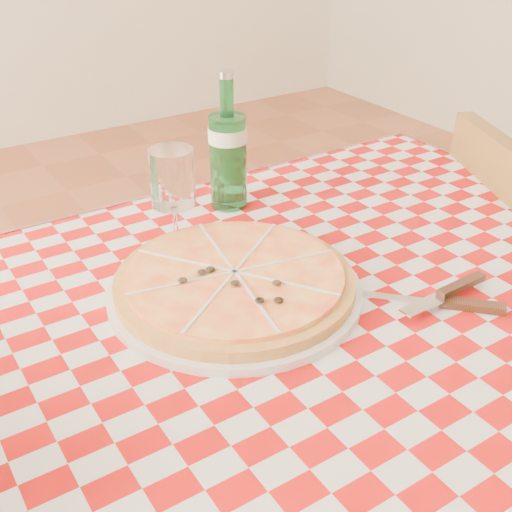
{
  "coord_description": "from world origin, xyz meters",
  "views": [
    {
      "loc": [
        -0.45,
        -0.61,
        1.28
      ],
      "look_at": [
        -0.02,
        0.06,
        0.82
      ],
      "focal_mm": 45.0,
      "sensor_mm": 36.0,
      "label": 1
    }
  ],
  "objects_px": {
    "pizza_plate": "(235,280)",
    "water_bottle": "(228,142)",
    "dining_table": "(289,359)",
    "wine_glass": "(174,203)"
  },
  "relations": [
    {
      "from": "pizza_plate",
      "to": "water_bottle",
      "type": "relative_size",
      "value": 1.49
    },
    {
      "from": "dining_table",
      "to": "pizza_plate",
      "type": "height_order",
      "value": "pizza_plate"
    },
    {
      "from": "dining_table",
      "to": "pizza_plate",
      "type": "xyz_separation_m",
      "value": [
        -0.05,
        0.07,
        0.12
      ]
    },
    {
      "from": "dining_table",
      "to": "wine_glass",
      "type": "xyz_separation_m",
      "value": [
        -0.06,
        0.23,
        0.19
      ]
    },
    {
      "from": "water_bottle",
      "to": "wine_glass",
      "type": "distance_m",
      "value": 0.2
    },
    {
      "from": "pizza_plate",
      "to": "wine_glass",
      "type": "relative_size",
      "value": 2.11
    },
    {
      "from": "water_bottle",
      "to": "wine_glass",
      "type": "bearing_deg",
      "value": -147.16
    },
    {
      "from": "dining_table",
      "to": "water_bottle",
      "type": "relative_size",
      "value": 4.79
    },
    {
      "from": "dining_table",
      "to": "pizza_plate",
      "type": "relative_size",
      "value": 3.21
    },
    {
      "from": "water_bottle",
      "to": "dining_table",
      "type": "bearing_deg",
      "value": -106.25
    }
  ]
}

